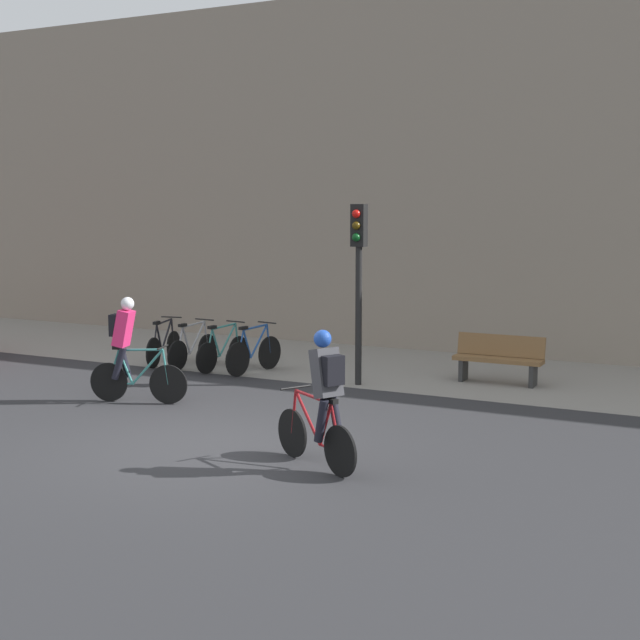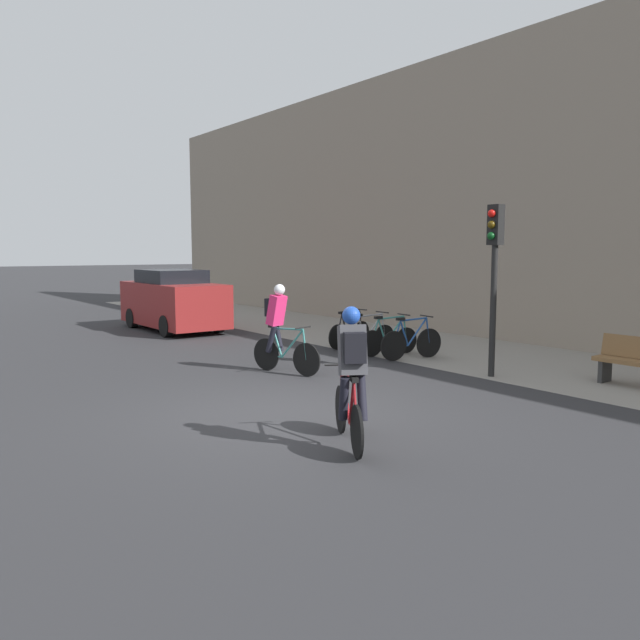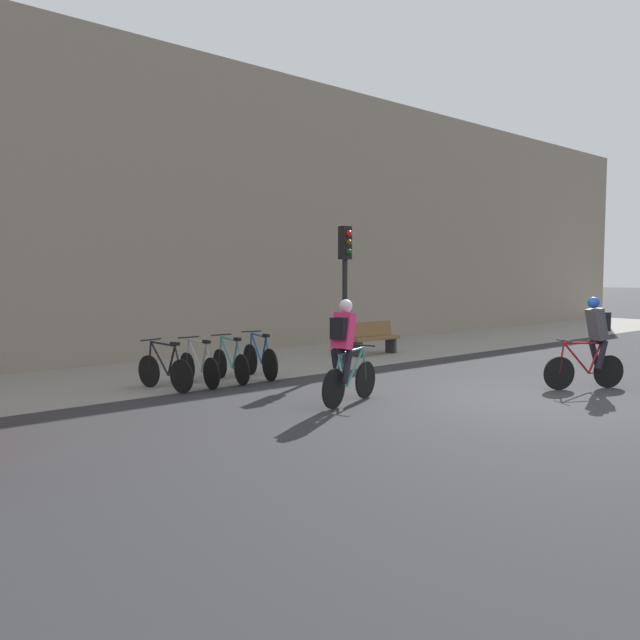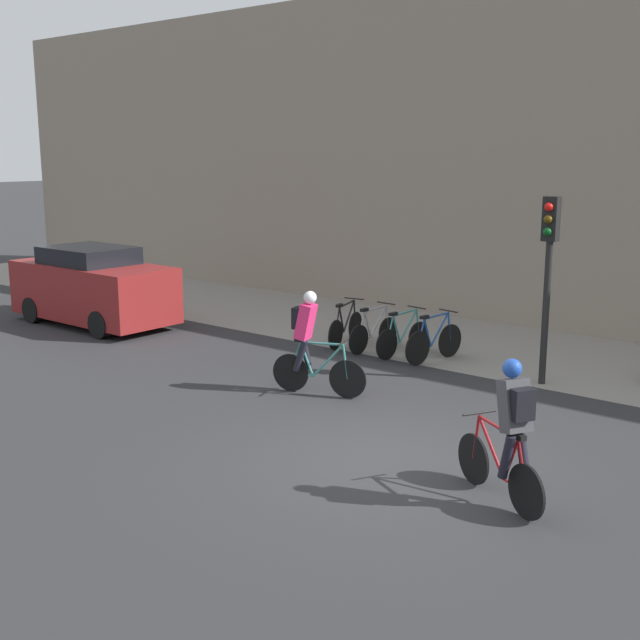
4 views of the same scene
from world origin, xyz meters
TOP-DOWN VIEW (x-y plane):
  - ground at (0.00, 0.00)m, footprint 200.00×200.00m
  - kerb_strip at (0.00, 6.75)m, footprint 44.00×4.50m
  - building_facade at (0.00, 9.30)m, footprint 44.00×0.60m
  - cyclist_pink at (-2.73, 1.74)m, footprint 1.65×0.62m
  - cyclist_grey at (1.89, -0.23)m, footprint 1.51×0.84m
  - parked_bike_0 at (-4.39, 4.94)m, footprint 0.48×1.57m
  - parked_bike_1 at (-3.66, 4.94)m, footprint 0.46×1.62m
  - parked_bike_2 at (-2.94, 4.94)m, footprint 0.46×1.61m
  - parked_bike_3 at (-2.21, 4.94)m, footprint 0.46×1.61m
  - traffic_light_pole at (0.09, 4.78)m, footprint 0.26×0.30m
  - bench at (2.35, 6.09)m, footprint 1.64×0.44m

SIDE VIEW (x-z plane):
  - ground at x=0.00m, z-range 0.00..0.00m
  - kerb_strip at x=0.00m, z-range 0.00..0.01m
  - parked_bike_1 at x=-3.66m, z-range -0.09..0.85m
  - parked_bike_2 at x=-2.94m, z-range -0.09..0.85m
  - parked_bike_0 at x=-4.39m, z-range -0.09..0.86m
  - parked_bike_3 at x=-2.21m, z-range -0.09..0.88m
  - bench at x=2.35m, z-range 0.02..0.91m
  - cyclist_pink at x=-2.73m, z-range 0.06..1.83m
  - cyclist_grey at x=1.89m, z-range 0.07..1.82m
  - traffic_light_pole at x=0.09m, z-range 0.65..3.94m
  - building_facade at x=0.00m, z-range 0.00..8.04m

